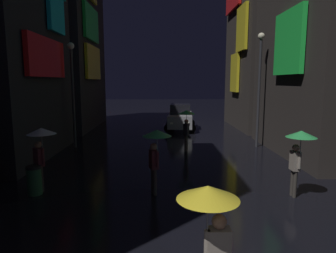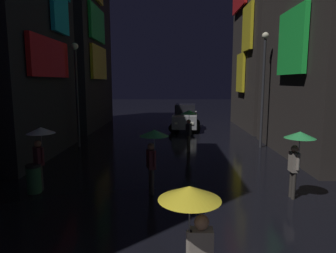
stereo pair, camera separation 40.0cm
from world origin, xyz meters
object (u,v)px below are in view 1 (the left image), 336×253
(pedestrian_midstreet_centre_green, at_px, (299,145))
(streetlamp_left_far, at_px, (72,83))
(pedestrian_foreground_left_green, at_px, (156,144))
(car_distant, at_px, (180,117))
(pedestrian_far_right_green, at_px, (186,119))
(trash_bin, at_px, (34,180))
(streetlamp_right_far, at_px, (260,78))
(pedestrian_midstreet_left_clear, at_px, (41,142))
(pedestrian_near_crossing_yellow, at_px, (211,216))

(pedestrian_midstreet_centre_green, xyz_separation_m, streetlamp_left_far, (-8.91, 7.40, 1.83))
(pedestrian_foreground_left_green, relative_size, car_distant, 0.50)
(pedestrian_far_right_green, bearing_deg, streetlamp_left_far, 171.18)
(trash_bin, bearing_deg, streetlamp_left_far, 95.75)
(streetlamp_left_far, xyz_separation_m, streetlamp_right_far, (10.00, -0.05, 0.28))
(streetlamp_left_far, bearing_deg, pedestrian_midstreet_left_clear, -82.51)
(pedestrian_foreground_left_green, relative_size, streetlamp_left_far, 0.38)
(trash_bin, bearing_deg, pedestrian_far_right_green, 48.48)
(car_distant, bearing_deg, pedestrian_midstreet_centre_green, -78.24)
(pedestrian_far_right_green, bearing_deg, streetlamp_right_far, 12.53)
(streetlamp_left_far, distance_m, streetlamp_right_far, 10.00)
(pedestrian_midstreet_left_clear, height_order, pedestrian_midstreet_centre_green, same)
(car_distant, height_order, streetlamp_left_far, streetlamp_left_far)
(streetlamp_right_far, height_order, trash_bin, streetlamp_right_far)
(trash_bin, bearing_deg, streetlamp_right_far, 36.57)
(pedestrian_midstreet_centre_green, relative_size, streetlamp_right_far, 0.35)
(pedestrian_midstreet_left_clear, bearing_deg, streetlamp_right_far, 36.20)
(pedestrian_midstreet_left_clear, bearing_deg, streetlamp_left_far, 97.49)
(pedestrian_foreground_left_green, xyz_separation_m, streetlamp_left_far, (-4.58, 7.13, 1.83))
(pedestrian_midstreet_left_clear, height_order, pedestrian_near_crossing_yellow, same)
(pedestrian_midstreet_left_clear, bearing_deg, pedestrian_midstreet_centre_green, -4.83)
(pedestrian_far_right_green, relative_size, trash_bin, 2.28)
(pedestrian_foreground_left_green, xyz_separation_m, pedestrian_midstreet_left_clear, (-3.69, 0.41, 0.00))
(pedestrian_near_crossing_yellow, bearing_deg, pedestrian_foreground_left_green, 100.14)
(pedestrian_midstreet_left_clear, relative_size, car_distant, 0.50)
(pedestrian_midstreet_left_clear, xyz_separation_m, trash_bin, (-0.18, -0.23, -1.20))
(pedestrian_foreground_left_green, bearing_deg, pedestrian_near_crossing_yellow, -79.86)
(streetlamp_left_far, distance_m, trash_bin, 7.61)
(streetlamp_right_far, bearing_deg, streetlamp_left_far, 179.71)
(pedestrian_midstreet_centre_green, bearing_deg, pedestrian_near_crossing_yellow, -125.93)
(pedestrian_foreground_left_green, relative_size, trash_bin, 2.28)
(pedestrian_far_right_green, distance_m, streetlamp_left_far, 6.36)
(pedestrian_foreground_left_green, bearing_deg, streetlamp_left_far, 122.70)
(pedestrian_foreground_left_green, xyz_separation_m, trash_bin, (-3.88, 0.18, -1.20))
(pedestrian_midstreet_left_clear, xyz_separation_m, pedestrian_far_right_green, (5.14, 5.79, 0.00))
(pedestrian_foreground_left_green, height_order, trash_bin, pedestrian_foreground_left_green)
(pedestrian_near_crossing_yellow, relative_size, streetlamp_left_far, 0.38)
(pedestrian_far_right_green, relative_size, streetlamp_right_far, 0.35)
(pedestrian_midstreet_left_clear, bearing_deg, pedestrian_near_crossing_yellow, -49.74)
(pedestrian_far_right_green, bearing_deg, trash_bin, -131.52)
(pedestrian_foreground_left_green, relative_size, pedestrian_near_crossing_yellow, 1.00)
(pedestrian_foreground_left_green, distance_m, pedestrian_midstreet_centre_green, 4.34)
(pedestrian_far_right_green, height_order, streetlamp_left_far, streetlamp_left_far)
(streetlamp_right_far, bearing_deg, pedestrian_midstreet_centre_green, -98.40)
(pedestrian_far_right_green, distance_m, streetlamp_right_far, 4.58)
(pedestrian_near_crossing_yellow, xyz_separation_m, streetlamp_left_far, (-5.48, 12.15, 1.83))
(pedestrian_foreground_left_green, xyz_separation_m, pedestrian_midstreet_centre_green, (4.34, -0.27, 0.00))
(pedestrian_midstreet_centre_green, xyz_separation_m, pedestrian_far_right_green, (-2.89, 6.47, 0.00))
(pedestrian_near_crossing_yellow, xyz_separation_m, pedestrian_midstreet_centre_green, (3.44, 4.74, 0.00))
(streetlamp_left_far, bearing_deg, pedestrian_far_right_green, -8.82)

